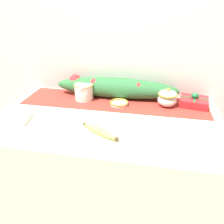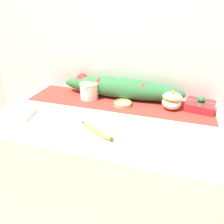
# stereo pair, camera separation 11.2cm
# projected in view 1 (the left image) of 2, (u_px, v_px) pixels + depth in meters

# --- Properties ---
(countertop) EXTENTS (1.22, 0.69, 0.91)m
(countertop) POSITION_uv_depth(u_px,v_px,m) (108.00, 180.00, 1.39)
(countertop) COLOR beige
(countertop) RESTS_ON ground_plane
(back_wall) EXTENTS (2.02, 0.04, 2.40)m
(back_wall) POSITION_uv_depth(u_px,v_px,m) (119.00, 49.00, 1.36)
(back_wall) COLOR silver
(back_wall) RESTS_ON ground_plane
(table_runner) EXTENTS (1.12, 0.27, 0.00)m
(table_runner) POSITION_uv_depth(u_px,v_px,m) (114.00, 102.00, 1.35)
(table_runner) COLOR #B23328
(table_runner) RESTS_ON countertop
(cream_pitcher) EXTENTS (0.12, 0.14, 0.10)m
(cream_pitcher) POSITION_uv_depth(u_px,v_px,m) (84.00, 91.00, 1.35)
(cream_pitcher) COLOR white
(cream_pitcher) RESTS_ON countertop
(sugar_bowl) EXTENTS (0.11, 0.11, 0.11)m
(sugar_bowl) POSITION_uv_depth(u_px,v_px,m) (167.00, 98.00, 1.27)
(sugar_bowl) COLOR white
(sugar_bowl) RESTS_ON countertop
(small_dish) EXTENTS (0.11, 0.11, 0.02)m
(small_dish) POSITION_uv_depth(u_px,v_px,m) (119.00, 103.00, 1.30)
(small_dish) COLOR white
(small_dish) RESTS_ON countertop
(banana) EXTENTS (0.20, 0.13, 0.03)m
(banana) POSITION_uv_depth(u_px,v_px,m) (100.00, 131.00, 1.02)
(banana) COLOR #CCD156
(banana) RESTS_ON countertop
(spoon) EXTENTS (0.18, 0.03, 0.01)m
(spoon) POSITION_uv_depth(u_px,v_px,m) (186.00, 123.00, 1.11)
(spoon) COLOR #B7B7BC
(spoon) RESTS_ON countertop
(napkin_stack) EXTENTS (0.16, 0.16, 0.02)m
(napkin_stack) POSITION_uv_depth(u_px,v_px,m) (16.00, 118.00, 1.14)
(napkin_stack) COLOR white
(napkin_stack) RESTS_ON countertop
(gift_box) EXTENTS (0.18, 0.16, 0.08)m
(gift_box) POSITION_uv_depth(u_px,v_px,m) (194.00, 101.00, 1.29)
(gift_box) COLOR red
(gift_box) RESTS_ON countertop
(poinsettia_garland) EXTENTS (0.78, 0.14, 0.13)m
(poinsettia_garland) POSITION_uv_depth(u_px,v_px,m) (115.00, 87.00, 1.38)
(poinsettia_garland) COLOR #2D6B38
(poinsettia_garland) RESTS_ON countertop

